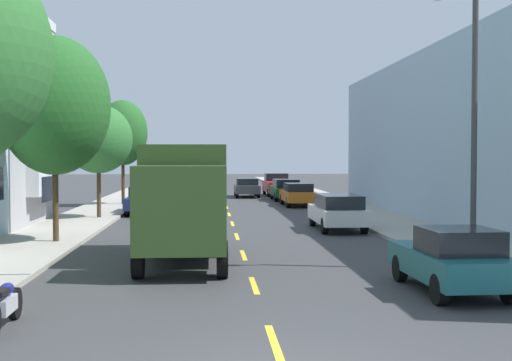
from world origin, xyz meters
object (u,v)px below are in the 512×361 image
parked_wagon_navy (146,199)px  parked_wagon_forest (285,189)px  street_tree_farthest (123,133)px  street_lamp (469,107)px  parked_hatchback_teal (452,259)px  moving_charcoal_sedan (247,187)px  parked_suv_black (158,189)px  parked_sedan_orange (298,194)px  street_tree_second (55,106)px  delivery_box_truck (184,196)px  parked_pickup_red (278,185)px  parked_motorcycle (4,306)px  street_tree_third (98,139)px  parked_wagon_white (338,211)px

parked_wagon_navy → parked_wagon_forest: size_ratio=1.01×
street_tree_farthest → street_lamp: (12.36, -24.79, -0.12)m
parked_wagon_navy → parked_hatchback_teal: bearing=-67.9°
parked_wagon_forest → parked_hatchback_teal: (0.14, -32.52, -0.05)m
street_tree_farthest → moving_charcoal_sedan: street_tree_farthest is taller
parked_suv_black → parked_sedan_orange: size_ratio=1.06×
parked_wagon_forest → street_tree_second: bearing=-114.5°
parked_hatchback_teal → delivery_box_truck: bearing=141.0°
parked_pickup_red → moving_charcoal_sedan: bearing=-144.7°
parked_wagon_navy → parked_sedan_orange: (8.88, 5.19, -0.05)m
parked_pickup_red → parked_motorcycle: 41.94m
street_lamp → parked_wagon_forest: street_lamp is taller
parked_pickup_red → parked_hatchback_teal: parked_pickup_red is taller
parked_suv_black → parked_wagon_forest: parked_suv_black is taller
parked_sedan_orange → parked_hatchback_teal: 27.03m
parked_hatchback_teal → parked_wagon_navy: bearing=112.1°
street_tree_second → street_tree_third: bearing=90.0°
parked_hatchback_teal → parked_motorcycle: 9.55m
delivery_box_truck → parked_hatchback_teal: size_ratio=1.74×
street_tree_farthest → parked_wagon_white: (10.72, -14.57, -3.75)m
parked_hatchback_teal → parked_motorcycle: size_ratio=1.97×
delivery_box_truck → parked_wagon_navy: delivery_box_truck is taller
parked_wagon_white → street_lamp: bearing=-80.9°
parked_suv_black → parked_wagon_forest: 9.42m
street_tree_third → parked_wagon_navy: 5.04m
parked_suv_black → parked_wagon_navy: (-0.08, -6.94, -0.18)m
parked_hatchback_teal → parked_wagon_white: bearing=90.5°
parked_wagon_white → parked_wagon_forest: (-0.02, 19.32, 0.00)m
delivery_box_truck → parked_hatchback_teal: 8.11m
street_tree_third → parked_wagon_forest: street_tree_third is taller
street_tree_farthest → parked_wagon_navy: size_ratio=1.36×
parked_motorcycle → street_tree_farthest: bearing=93.1°
delivery_box_truck → moving_charcoal_sedan: bearing=83.5°
delivery_box_truck → street_tree_third: bearing=109.0°
street_tree_farthest → moving_charcoal_sedan: size_ratio=1.43×
parked_wagon_white → parked_wagon_forest: 19.32m
parked_pickup_red → parked_wagon_white: 25.13m
street_tree_third → parked_sedan_orange: size_ratio=1.21×
parked_suv_black → moving_charcoal_sedan: parked_suv_black is taller
street_tree_third → parked_motorcycle: street_tree_third is taller
parked_wagon_forest → parked_suv_black: bearing=-156.6°
parked_suv_black → street_lamp: bearing=-68.2°
street_tree_second → delivery_box_truck: 6.77m
parked_suv_black → parked_wagon_white: bearing=-60.9°
street_tree_third → parked_motorcycle: size_ratio=2.66×
street_tree_farthest → parked_hatchback_teal: bearing=-68.7°
street_lamp → parked_wagon_white: bearing=99.1°
parked_pickup_red → parked_suv_black: 12.91m
parked_suv_black → parked_sedan_orange: (8.79, -1.76, -0.24)m
parked_sedan_orange → parked_hatchback_teal: parked_hatchback_teal is taller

